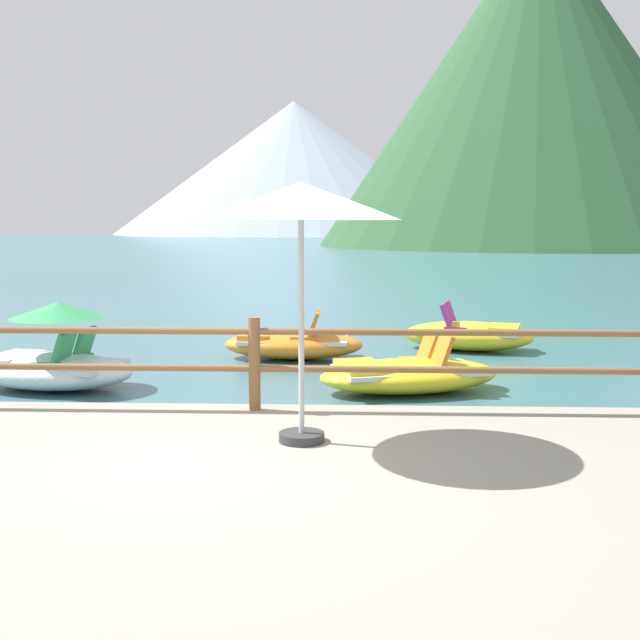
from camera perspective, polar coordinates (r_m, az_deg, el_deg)
ground_plane at (r=46.44m, az=1.18°, el=4.19°), size 200.00×200.00×0.00m
promenade_dock at (r=4.78m, az=-10.50°, el=-19.21°), size 28.00×8.00×0.40m
dock_railing at (r=8.10m, az=-4.72°, el=-2.43°), size 23.92×0.12×0.95m
beach_umbrella at (r=6.78m, az=-1.37°, el=8.23°), size 1.70×1.70×2.24m
pedal_boat_2 at (r=13.52m, az=-1.96°, el=-1.71°), size 2.36×1.21×0.82m
pedal_boat_3 at (r=10.96m, az=6.32°, el=-3.87°), size 2.76×1.92×0.81m
pedal_boat_4 at (r=11.68m, az=-18.56°, el=-2.69°), size 2.56×1.79×1.21m
pedal_boat_6 at (r=14.64m, az=10.56°, el=-1.05°), size 2.55×1.74×0.86m
cliff_headland at (r=82.29m, az=14.05°, el=15.34°), size 41.07×41.07×30.88m
distant_peak at (r=151.88m, az=-1.86°, el=10.79°), size 66.78×66.78×24.54m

